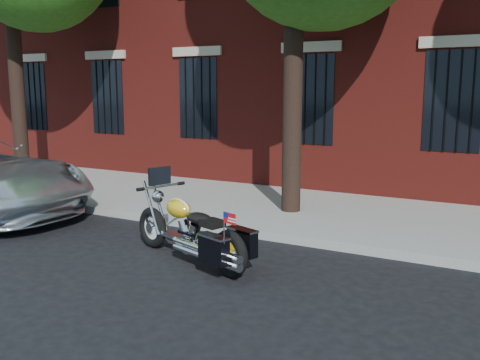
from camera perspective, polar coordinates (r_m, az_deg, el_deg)
The scene contains 4 objects.
ground at distance 8.10m, azimuth -6.22°, elevation -7.95°, with size 120.00×120.00×0.00m, color black.
curb at distance 9.19m, azimuth -1.26°, elevation -5.25°, with size 40.00×0.16×0.15m, color gray.
sidewalk at distance 10.81m, azimuth 3.75°, elevation -2.97°, with size 40.00×3.60×0.15m, color gray.
motorcycle at distance 7.58m, azimuth -5.04°, elevation -5.73°, with size 2.37×1.27×1.29m.
Camera 1 is at (4.46, -6.29, 2.46)m, focal length 40.00 mm.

